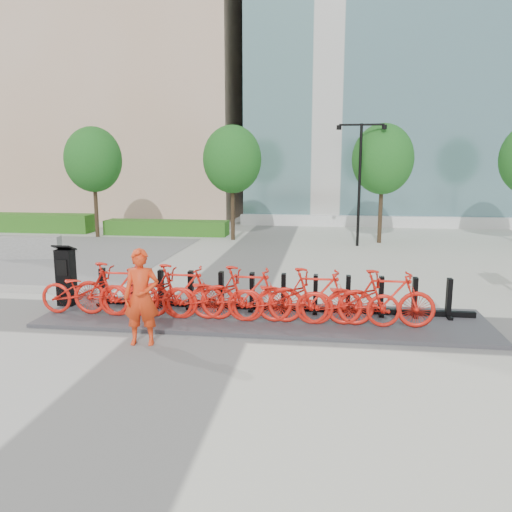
# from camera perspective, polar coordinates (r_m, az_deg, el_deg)

# --- Properties ---
(ground) EXTENTS (120.00, 120.00, 0.00)m
(ground) POSITION_cam_1_polar(r_m,az_deg,el_deg) (10.95, -6.32, -7.46)
(ground) COLOR beige
(tan_building) EXTENTS (26.00, 16.00, 30.00)m
(tan_building) POSITION_cam_1_polar(r_m,az_deg,el_deg) (42.25, -20.79, 25.71)
(tan_building) COLOR #CBAE9B
(tan_building) RESTS_ON ground
(glass_building) EXTENTS (32.00, 16.00, 24.00)m
(glass_building) POSITION_cam_1_polar(r_m,az_deg,el_deg) (38.84, 26.78, 22.16)
(glass_building) COLOR #3F6078
(glass_building) RESTS_ON ground
(hedge_a) EXTENTS (10.00, 1.40, 0.90)m
(hedge_a) POSITION_cam_1_polar(r_m,az_deg,el_deg) (29.00, -27.20, 3.47)
(hedge_a) COLOR #28611F
(hedge_a) RESTS_ON ground
(hedge_b) EXTENTS (6.00, 1.20, 0.70)m
(hedge_b) POSITION_cam_1_polar(r_m,az_deg,el_deg) (24.69, -10.17, 3.21)
(hedge_b) COLOR #28611F
(hedge_b) RESTS_ON ground
(tree_0) EXTENTS (2.60, 2.60, 5.10)m
(tree_0) POSITION_cam_1_polar(r_m,az_deg,el_deg) (24.51, -18.10, 10.42)
(tree_0) COLOR #392B1D
(tree_0) RESTS_ON ground
(tree_1) EXTENTS (2.60, 2.60, 5.10)m
(tree_1) POSITION_cam_1_polar(r_m,az_deg,el_deg) (22.48, -2.72, 10.96)
(tree_1) COLOR #392B1D
(tree_1) RESTS_ON ground
(tree_2) EXTENTS (2.60, 2.60, 5.10)m
(tree_2) POSITION_cam_1_polar(r_m,az_deg,el_deg) (22.24, 14.28, 10.66)
(tree_2) COLOR #392B1D
(tree_2) RESTS_ON ground
(streetlamp) EXTENTS (2.00, 0.20, 5.00)m
(streetlamp) POSITION_cam_1_polar(r_m,az_deg,el_deg) (21.15, 11.80, 9.56)
(streetlamp) COLOR black
(streetlamp) RESTS_ON ground
(dock_pad) EXTENTS (9.60, 2.40, 0.08)m
(dock_pad) POSITION_cam_1_polar(r_m,az_deg,el_deg) (10.99, 0.70, -7.12)
(dock_pad) COLOR #3E3E42
(dock_pad) RESTS_ON ground
(dock_rail_posts) EXTENTS (8.02, 0.50, 0.85)m
(dock_rail_posts) POSITION_cam_1_polar(r_m,az_deg,el_deg) (11.31, 1.31, -4.16)
(dock_rail_posts) COLOR black
(dock_rail_posts) RESTS_ON dock_pad
(bike_0) EXTENTS (2.03, 0.71, 1.06)m
(bike_0) POSITION_cam_1_polar(r_m,az_deg,el_deg) (11.64, -18.98, -3.77)
(bike_0) COLOR red
(bike_0) RESTS_ON dock_pad
(bike_1) EXTENTS (1.97, 0.56, 1.18)m
(bike_1) POSITION_cam_1_polar(r_m,az_deg,el_deg) (11.32, -15.73, -3.67)
(bike_1) COLOR red
(bike_1) RESTS_ON dock_pad
(bike_2) EXTENTS (2.03, 0.71, 1.06)m
(bike_2) POSITION_cam_1_polar(r_m,az_deg,el_deg) (11.07, -12.29, -4.15)
(bike_2) COLOR red
(bike_2) RESTS_ON dock_pad
(bike_3) EXTENTS (1.97, 0.56, 1.18)m
(bike_3) POSITION_cam_1_polar(r_m,az_deg,el_deg) (10.83, -8.71, -4.03)
(bike_3) COLOR red
(bike_3) RESTS_ON dock_pad
(bike_4) EXTENTS (2.03, 0.71, 1.06)m
(bike_4) POSITION_cam_1_polar(r_m,az_deg,el_deg) (10.67, -4.98, -4.49)
(bike_4) COLOR red
(bike_4) RESTS_ON dock_pad
(bike_5) EXTENTS (1.97, 0.56, 1.18)m
(bike_5) POSITION_cam_1_polar(r_m,az_deg,el_deg) (10.52, -1.15, -4.34)
(bike_5) COLOR red
(bike_5) RESTS_ON dock_pad
(bike_6) EXTENTS (2.03, 0.71, 1.06)m
(bike_6) POSITION_cam_1_polar(r_m,az_deg,el_deg) (10.45, 2.77, -4.78)
(bike_6) COLOR red
(bike_6) RESTS_ON dock_pad
(bike_7) EXTENTS (1.97, 0.56, 1.18)m
(bike_7) POSITION_cam_1_polar(r_m,az_deg,el_deg) (10.40, 6.73, -4.58)
(bike_7) COLOR red
(bike_7) RESTS_ON dock_pad
(bike_8) EXTENTS (2.03, 0.71, 1.06)m
(bike_8) POSITION_cam_1_polar(r_m,az_deg,el_deg) (10.43, 10.70, -4.98)
(bike_8) COLOR red
(bike_8) RESTS_ON dock_pad
(bike_9) EXTENTS (1.97, 0.56, 1.18)m
(bike_9) POSITION_cam_1_polar(r_m,az_deg,el_deg) (10.48, 14.65, -4.74)
(bike_9) COLOR red
(bike_9) RESTS_ON dock_pad
(kiosk) EXTENTS (0.46, 0.39, 1.45)m
(kiosk) POSITION_cam_1_polar(r_m,az_deg,el_deg) (12.53, -20.89, -2.14)
(kiosk) COLOR black
(kiosk) RESTS_ON dock_pad
(worker_red) EXTENTS (0.72, 0.53, 1.83)m
(worker_red) POSITION_cam_1_polar(r_m,az_deg,el_deg) (9.56, -12.96, -4.60)
(worker_red) COLOR red
(worker_red) RESTS_ON ground
(jersey_barrier) EXTENTS (2.14, 0.94, 0.80)m
(jersey_barrier) POSITION_cam_1_polar(r_m,az_deg,el_deg) (19.87, -24.34, 0.90)
(jersey_barrier) COLOR #A3A3A3
(jersey_barrier) RESTS_ON ground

